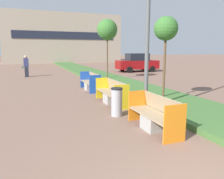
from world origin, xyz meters
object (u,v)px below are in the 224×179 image
Objects in this scene: bench_yellow_frame at (112,94)px; pedestrian_walking at (26,66)px; sapling_tree_near at (166,30)px; bench_orange_frame at (155,117)px; parked_car_distant at (137,63)px; litter_bin at (117,102)px; bench_blue_frame at (91,83)px; sapling_tree_far at (107,30)px.

bench_yellow_frame is 1.26× the size of pedestrian_walking.
bench_orange_frame is at bearing -127.72° from sapling_tree_near.
bench_orange_frame is at bearing -112.05° from parked_car_distant.
litter_bin is (-0.49, 1.57, 0.12)m from bench_orange_frame.
bench_yellow_frame is 3.25m from bench_blue_frame.
bench_blue_frame is 1.15× the size of pedestrian_walking.
parked_car_distant is (7.30, 11.76, 0.54)m from bench_yellow_frame.
bench_orange_frame and bench_blue_frame have the same top height.
bench_blue_frame is 0.47× the size of parked_car_distant.
bench_orange_frame is 14.59m from pedestrian_walking.
sapling_tree_near reaches higher than bench_yellow_frame.
pedestrian_walking is at bearing -171.60° from parked_car_distant.
sapling_tree_near is 13.24m from parked_car_distant.
bench_blue_frame is 5.01m from sapling_tree_near.
bench_orange_frame is at bearing -76.92° from pedestrian_walking.
sapling_tree_near is at bearing -90.00° from sapling_tree_far.
litter_bin is 0.22× the size of parked_car_distant.
bench_yellow_frame and bench_blue_frame have the same top height.
sapling_tree_far is 2.46× the size of pedestrian_walking.
sapling_tree_near is 0.82× the size of sapling_tree_far.
sapling_tree_near is at bearing -7.94° from bench_yellow_frame.
litter_bin is at bearing -105.94° from bench_yellow_frame.
parked_car_distant is (7.30, 15.04, 0.55)m from bench_orange_frame.
bench_blue_frame is 0.57× the size of sapling_tree_near.
litter_bin is 9.57m from sapling_tree_far.
bench_orange_frame is 3.29m from bench_yellow_frame.
litter_bin is at bearing 107.30° from bench_orange_frame.
sapling_tree_near is at bearing 52.28° from bench_orange_frame.
pedestrian_walking reaches higher than litter_bin.
bench_orange_frame is 1.65m from litter_bin.
bench_orange_frame is 6.54m from bench_blue_frame.
bench_orange_frame is at bearing -72.70° from litter_bin.
parked_car_distant reaches higher than litter_bin.
bench_orange_frame is 0.54× the size of sapling_tree_near.
parked_car_distant is at bearing 49.35° from bench_blue_frame.
parked_car_distant is at bearing 58.18° from bench_yellow_frame.
pedestrian_walking is (-5.59, 11.23, -2.12)m from sapling_tree_near.
bench_blue_frame is 2.13× the size of litter_bin.
sapling_tree_far is at bearing 77.28° from bench_orange_frame.
parked_car_distant is at bearing 64.12° from bench_orange_frame.
bench_orange_frame is at bearing -90.07° from bench_yellow_frame.
bench_orange_frame is at bearing -90.01° from bench_blue_frame.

